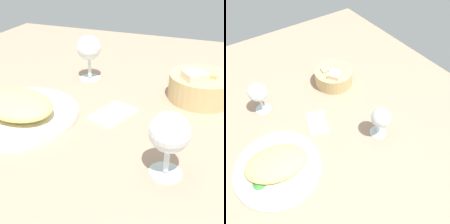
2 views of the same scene
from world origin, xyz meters
The scene contains 8 objects.
ground_plane centered at (0.00, 0.00, -1.00)cm, with size 140.00×140.00×2.00cm, color tan.
plate centered at (-16.28, -11.05, 0.70)cm, with size 27.81×27.81×1.40cm, color white.
omelette centered at (-16.28, -11.05, 3.72)cm, with size 19.50×13.11×4.63cm, color #E0CC70.
lettuce_garnish centered at (-23.18, -13.14, 2.13)cm, with size 4.36×4.36×1.46cm, color #398638.
bread_basket centered at (21.64, 13.88, 3.51)cm, with size 16.42×16.42×8.32cm.
wine_glass_near centered at (19.73, -18.24, 8.06)cm, with size 6.99×6.99×12.10cm.
wine_glass_far centered at (-10.47, 16.20, 8.78)cm, with size 7.05×7.05×12.94cm.
folded_napkin centered at (3.71, -1.82, 0.40)cm, with size 11.00×7.00×0.80cm, color white.
Camera 2 is at (-19.57, -50.18, 67.19)cm, focal length 36.18 mm.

